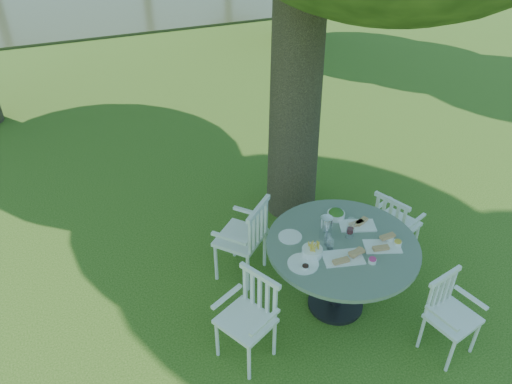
% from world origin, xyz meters
% --- Properties ---
extents(ground, '(140.00, 140.00, 0.00)m').
position_xyz_m(ground, '(0.00, 0.00, 0.00)').
color(ground, '#23430E').
rests_on(ground, ground).
extents(table, '(1.43, 1.43, 0.82)m').
position_xyz_m(table, '(0.46, -0.85, 0.67)').
color(table, black).
rests_on(table, ground).
extents(chair_ne, '(0.53, 0.55, 0.85)m').
position_xyz_m(chair_ne, '(1.37, -0.42, 0.50)').
color(chair_ne, white).
rests_on(chair_ne, ground).
extents(chair_nw, '(0.66, 0.66, 0.95)m').
position_xyz_m(chair_nw, '(-0.21, -0.11, 0.56)').
color(chair_nw, white).
rests_on(chair_nw, ground).
extents(chair_sw, '(0.57, 0.58, 0.87)m').
position_xyz_m(chair_sw, '(-0.53, -1.04, 0.51)').
color(chair_sw, white).
rests_on(chair_sw, ground).
extents(chair_se, '(0.49, 0.47, 0.81)m').
position_xyz_m(chair_se, '(1.11, -1.64, 0.47)').
color(chair_se, white).
rests_on(chair_se, ground).
extents(tableware, '(1.12, 0.83, 0.24)m').
position_xyz_m(tableware, '(0.38, -0.79, 0.87)').
color(tableware, white).
rests_on(tableware, table).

